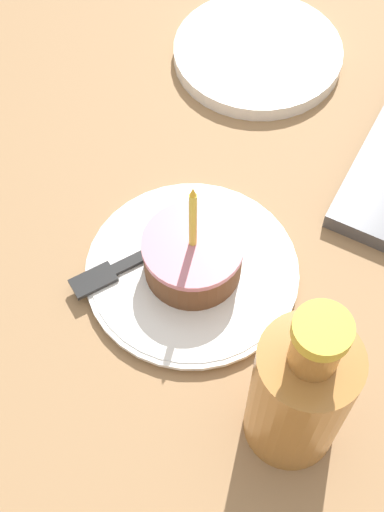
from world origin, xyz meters
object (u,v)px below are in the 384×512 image
plate (192,271)px  fork (139,258)px  side_plate (258,53)px  bottle (300,392)px  cake_slice (193,255)px

plate → fork: 0.06m
fork → side_plate: bearing=-176.0°
fork → side_plate: (-0.33, -0.02, -0.01)m
bottle → side_plate: (-0.41, -0.23, -0.07)m
cake_slice → side_plate: (-0.31, -0.08, -0.03)m
bottle → side_plate: 0.48m
cake_slice → bottle: bearing=56.8°
cake_slice → bottle: 0.19m
fork → cake_slice: bearing=107.5°
cake_slice → bottle: bottle is taller
plate → bottle: bottle is taller
bottle → plate: bearing=-122.9°
cake_slice → fork: (0.02, -0.05, -0.02)m
plate → side_plate: bearing=-166.5°
plate → cake_slice: 0.03m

